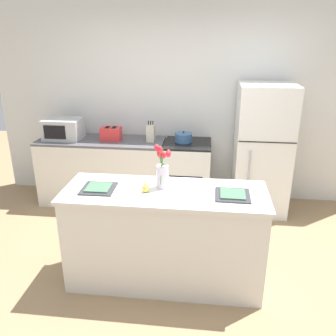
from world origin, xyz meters
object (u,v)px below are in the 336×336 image
(microwave, at_px, (63,129))
(stove_range, at_px, (187,175))
(flower_vase, at_px, (162,171))
(toaster, at_px, (111,134))
(plate_setting_left, at_px, (99,188))
(plate_setting_right, at_px, (233,195))
(knife_block, at_px, (151,133))
(pear_figurine, at_px, (146,188))
(refrigerator, at_px, (262,150))
(cooking_pot, at_px, (183,137))

(microwave, bearing_deg, stove_range, 0.02)
(flower_vase, bearing_deg, toaster, 120.03)
(plate_setting_left, distance_m, plate_setting_right, 1.17)
(plate_setting_right, relative_size, toaster, 1.06)
(plate_setting_right, height_order, knife_block, knife_block)
(plate_setting_left, bearing_deg, pear_figurine, -1.37)
(plate_setting_left, height_order, microwave, microwave)
(refrigerator, xyz_separation_m, cooking_pot, (-1.01, 0.04, 0.12))
(stove_range, height_order, pear_figurine, pear_figurine)
(microwave, distance_m, knife_block, 1.18)
(cooking_pot, bearing_deg, flower_vase, -92.48)
(stove_range, height_order, toaster, toaster)
(plate_setting_right, bearing_deg, pear_figurine, -179.22)
(refrigerator, distance_m, cooking_pot, 1.02)
(pear_figurine, height_order, toaster, toaster)
(stove_range, bearing_deg, toaster, 179.17)
(refrigerator, relative_size, flower_vase, 4.04)
(flower_vase, bearing_deg, cooking_pot, 87.52)
(knife_block, bearing_deg, plate_setting_right, -59.45)
(stove_range, distance_m, flower_vase, 1.66)
(stove_range, distance_m, cooking_pot, 0.51)
(refrigerator, bearing_deg, microwave, -179.97)
(microwave, relative_size, knife_block, 1.78)
(knife_block, bearing_deg, plate_setting_left, -96.92)
(refrigerator, xyz_separation_m, toaster, (-1.97, 0.01, 0.15))
(refrigerator, height_order, pear_figurine, refrigerator)
(microwave, xyz_separation_m, knife_block, (1.18, 0.02, -0.02))
(refrigerator, relative_size, pear_figurine, 15.77)
(flower_vase, height_order, plate_setting_left, flower_vase)
(refrigerator, bearing_deg, flower_vase, -125.28)
(plate_setting_left, xyz_separation_m, plate_setting_right, (1.17, 0.00, 0.00))
(plate_setting_left, bearing_deg, microwave, 120.96)
(plate_setting_right, relative_size, microwave, 0.62)
(toaster, xyz_separation_m, knife_block, (0.53, 0.00, 0.03))
(plate_setting_right, xyz_separation_m, cooking_pot, (-0.55, 1.67, 0.01))
(flower_vase, bearing_deg, stove_range, 85.18)
(microwave, bearing_deg, cooking_pot, 1.42)
(pear_figurine, distance_m, plate_setting_left, 0.43)
(pear_figurine, relative_size, knife_block, 0.39)
(knife_block, bearing_deg, refrigerator, -0.72)
(stove_range, height_order, cooking_pot, cooking_pot)
(plate_setting_left, relative_size, toaster, 1.06)
(refrigerator, bearing_deg, toaster, 179.59)
(plate_setting_left, distance_m, cooking_pot, 1.78)
(knife_block, bearing_deg, flower_vase, -76.93)
(plate_setting_left, height_order, toaster, toaster)
(microwave, bearing_deg, flower_vase, -44.76)
(flower_vase, relative_size, toaster, 1.46)
(stove_range, bearing_deg, flower_vase, -94.82)
(toaster, bearing_deg, refrigerator, -0.41)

